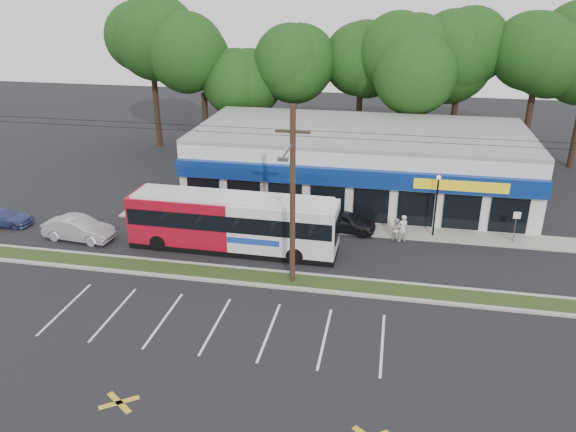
% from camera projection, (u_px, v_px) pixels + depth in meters
% --- Properties ---
extents(ground, '(120.00, 120.00, 0.00)m').
position_uv_depth(ground, '(236.00, 285.00, 31.16)').
color(ground, black).
rests_on(ground, ground).
extents(grass_strip, '(40.00, 1.60, 0.12)m').
position_uv_depth(grass_strip, '(241.00, 276.00, 32.04)').
color(grass_strip, '#263817').
rests_on(grass_strip, ground).
extents(curb_south, '(40.00, 0.25, 0.14)m').
position_uv_depth(curb_south, '(237.00, 283.00, 31.27)').
color(curb_south, '#9E9E93').
rests_on(curb_south, ground).
extents(curb_north, '(40.00, 0.25, 0.14)m').
position_uv_depth(curb_north, '(245.00, 269.00, 32.81)').
color(curb_north, '#9E9E93').
rests_on(curb_north, ground).
extents(sidewalk, '(32.00, 2.20, 0.10)m').
position_uv_depth(sidewalk, '(343.00, 227.00, 38.41)').
color(sidewalk, '#9E9E93').
rests_on(sidewalk, ground).
extents(strip_mall, '(25.00, 12.55, 5.30)m').
position_uv_depth(strip_mall, '(359.00, 162.00, 43.58)').
color(strip_mall, beige).
rests_on(strip_mall, ground).
extents(utility_pole, '(50.00, 2.77, 10.00)m').
position_uv_depth(utility_pole, '(289.00, 192.00, 29.41)').
color(utility_pole, '#2D2313').
rests_on(utility_pole, ground).
extents(lamp_post, '(0.30, 0.30, 4.25)m').
position_uv_depth(lamp_post, '(437.00, 199.00, 36.16)').
color(lamp_post, black).
rests_on(lamp_post, ground).
extents(sign_post, '(0.45, 0.10, 2.23)m').
position_uv_depth(sign_post, '(516.00, 222.00, 35.50)').
color(sign_post, '#59595E').
rests_on(sign_post, ground).
extents(tree_line, '(46.76, 6.76, 11.83)m').
position_uv_depth(tree_line, '(354.00, 68.00, 50.77)').
color(tree_line, black).
rests_on(tree_line, ground).
extents(metrobus, '(13.09, 2.95, 3.51)m').
position_uv_depth(metrobus, '(233.00, 221.00, 34.77)').
color(metrobus, maroon).
rests_on(metrobus, ground).
extents(car_dark, '(4.39, 2.20, 1.44)m').
position_uv_depth(car_dark, '(344.00, 221.00, 37.67)').
color(car_dark, black).
rests_on(car_dark, ground).
extents(car_silver, '(4.77, 2.01, 1.53)m').
position_uv_depth(car_silver, '(79.00, 229.00, 36.43)').
color(car_silver, '#9B9BA2').
rests_on(car_silver, ground).
extents(car_blue, '(4.15, 1.92, 1.17)m').
position_uv_depth(car_blue, '(2.00, 217.00, 38.69)').
color(car_blue, navy).
rests_on(car_blue, ground).
extents(pedestrian_a, '(0.76, 0.60, 1.82)m').
position_uv_depth(pedestrian_a, '(403.00, 228.00, 36.13)').
color(pedestrian_a, silver).
rests_on(pedestrian_a, ground).
extents(pedestrian_b, '(0.90, 0.80, 1.52)m').
position_uv_depth(pedestrian_b, '(396.00, 229.00, 36.37)').
color(pedestrian_b, beige).
rests_on(pedestrian_b, ground).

